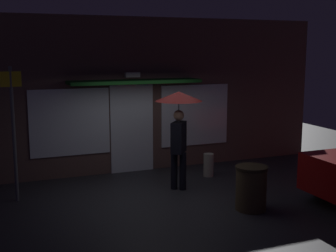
% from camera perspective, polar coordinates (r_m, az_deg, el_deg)
% --- Properties ---
extents(ground_plane, '(18.00, 18.00, 0.00)m').
position_cam_1_polar(ground_plane, '(9.57, -0.58, -8.95)').
color(ground_plane, '#26262B').
extents(building_facade, '(10.50, 1.00, 3.85)m').
position_cam_1_polar(building_facade, '(11.34, -4.87, 3.85)').
color(building_facade, brown).
rests_on(building_facade, ground).
extents(person_with_umbrella, '(1.02, 1.02, 2.17)m').
position_cam_1_polar(person_with_umbrella, '(9.70, 1.37, 1.46)').
color(person_with_umbrella, black).
rests_on(person_with_umbrella, ground).
extents(street_sign_post, '(0.40, 0.07, 2.73)m').
position_cam_1_polar(street_sign_post, '(9.46, -18.99, -0.10)').
color(street_sign_post, '#595B60').
rests_on(street_sign_post, ground).
extents(sidewalk_bollard, '(0.24, 0.24, 0.56)m').
position_cam_1_polar(sidewalk_bollard, '(11.04, 5.15, -4.94)').
color(sidewalk_bollard, '#B2A899').
rests_on(sidewalk_bollard, ground).
extents(trash_bin, '(0.62, 0.62, 0.86)m').
position_cam_1_polar(trash_bin, '(8.87, 10.48, -7.71)').
color(trash_bin, '#473823').
rests_on(trash_bin, ground).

